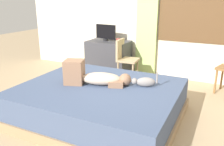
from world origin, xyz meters
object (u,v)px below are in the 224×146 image
object	(u,v)px
desk	(109,58)
chair_by_desk	(125,57)
bed	(99,102)
cup	(118,41)
tv_monitor	(106,32)
cat	(144,82)
person_lying	(94,76)

from	to	relation	value
desk	chair_by_desk	distance (m)	0.62
bed	cup	size ratio (longest dim) A/B	23.14
tv_monitor	chair_by_desk	size ratio (longest dim) A/B	0.56
cat	person_lying	bearing A→B (deg)	-161.85
cup	chair_by_desk	bearing A→B (deg)	-39.24
person_lying	desk	bearing A→B (deg)	110.71
bed	tv_monitor	xyz separation A→B (m)	(-0.86, 1.86, 0.69)
tv_monitor	cup	xyz separation A→B (m)	(0.35, -0.13, -0.13)
desk	chair_by_desk	xyz separation A→B (m)	(0.52, -0.32, 0.14)
desk	cup	world-z (taller)	cup
bed	person_lying	bearing A→B (deg)	154.97
bed	cup	distance (m)	1.89
cup	chair_by_desk	distance (m)	0.41
person_lying	bed	bearing A→B (deg)	-25.03
tv_monitor	desk	bearing A→B (deg)	0.00
desk	tv_monitor	world-z (taller)	tv_monitor
person_lying	tv_monitor	size ratio (longest dim) A/B	1.93
cat	cup	bearing A→B (deg)	126.05
desk	tv_monitor	xyz separation A→B (m)	(-0.07, 0.00, 0.55)
cat	tv_monitor	world-z (taller)	tv_monitor
person_lying	cat	distance (m)	0.71
cat	desk	world-z (taller)	desk
desk	cat	bearing A→B (deg)	-49.64
person_lying	chair_by_desk	distance (m)	1.51
chair_by_desk	desk	bearing A→B (deg)	148.56
bed	desk	distance (m)	2.03
person_lying	tv_monitor	bearing A→B (deg)	112.51
bed	person_lying	size ratio (longest dim) A/B	2.35
chair_by_desk	person_lying	bearing A→B (deg)	-83.62
person_lying	tv_monitor	world-z (taller)	tv_monitor
bed	cat	size ratio (longest dim) A/B	6.48
tv_monitor	chair_by_desk	xyz separation A→B (m)	(0.58, -0.32, -0.41)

